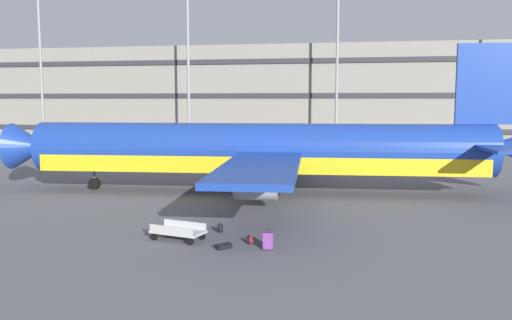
% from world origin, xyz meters
% --- Properties ---
extents(ground_plane, '(600.00, 600.00, 0.00)m').
position_xyz_m(ground_plane, '(0.00, 0.00, 0.00)').
color(ground_plane, '#5B5B60').
extents(terminal_structure, '(121.41, 15.78, 14.93)m').
position_xyz_m(terminal_structure, '(0.00, 47.71, 7.46)').
color(terminal_structure, gray).
rests_on(terminal_structure, ground_plane).
extents(airliner, '(39.75, 32.15, 10.78)m').
position_xyz_m(airliner, '(6.28, 0.74, 3.11)').
color(airliner, navy).
rests_on(airliner, ground_plane).
extents(light_mast_far_left, '(1.80, 0.50, 25.22)m').
position_xyz_m(light_mast_far_left, '(-32.30, 33.51, 14.34)').
color(light_mast_far_left, gray).
rests_on(light_mast_far_left, ground_plane).
extents(light_mast_left, '(1.80, 0.50, 23.78)m').
position_xyz_m(light_mast_left, '(-9.96, 33.51, 13.61)').
color(light_mast_left, gray).
rests_on(light_mast_left, ground_plane).
extents(light_mast_center_left, '(1.80, 0.50, 22.14)m').
position_xyz_m(light_mast_center_left, '(10.31, 33.51, 12.77)').
color(light_mast_center_left, gray).
rests_on(light_mast_center_left, ground_plane).
extents(suitcase_upright, '(0.78, 0.80, 0.23)m').
position_xyz_m(suitcase_upright, '(6.97, -14.41, 0.11)').
color(suitcase_upright, black).
rests_on(suitcase_upright, ground_plane).
extents(suitcase_navy, '(0.49, 0.31, 0.94)m').
position_xyz_m(suitcase_navy, '(9.03, -14.22, 0.44)').
color(suitcase_navy, '#72388C').
rests_on(suitcase_navy, ground_plane).
extents(backpack_teal, '(0.42, 0.43, 0.54)m').
position_xyz_m(backpack_teal, '(6.02, -11.50, 0.24)').
color(backpack_teal, black).
rests_on(backpack_teal, ground_plane).
extents(backpack_purple, '(0.24, 0.31, 0.50)m').
position_xyz_m(backpack_purple, '(8.07, -13.46, 0.22)').
color(backpack_purple, maroon).
rests_on(backpack_purple, ground_plane).
extents(baggage_cart, '(3.36, 1.90, 0.82)m').
position_xyz_m(baggage_cart, '(4.38, -13.32, 0.43)').
color(baggage_cart, '#B7B7BC').
rests_on(baggage_cart, ground_plane).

